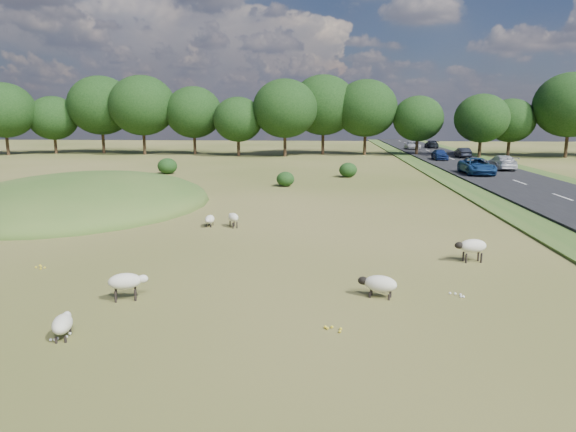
% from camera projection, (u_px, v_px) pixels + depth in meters
% --- Properties ---
extents(ground, '(160.00, 160.00, 0.00)m').
position_uv_depth(ground, '(278.00, 189.00, 40.56)').
color(ground, '#415019').
rests_on(ground, ground).
extents(mound, '(16.00, 20.00, 4.00)m').
position_uv_depth(mound, '(84.00, 205.00, 33.60)').
color(mound, '#33561E').
rests_on(mound, ground).
extents(road, '(8.00, 150.00, 0.25)m').
position_uv_depth(road, '(496.00, 175.00, 48.87)').
color(road, black).
rests_on(road, ground).
extents(treeline, '(96.28, 14.66, 11.70)m').
position_uv_depth(treeline, '(293.00, 110.00, 74.05)').
color(treeline, black).
rests_on(treeline, ground).
extents(shrubs, '(19.69, 9.96, 1.58)m').
position_uv_depth(shrubs, '(246.00, 170.00, 48.36)').
color(shrubs, black).
rests_on(shrubs, ground).
extents(sheep_0, '(0.81, 1.07, 0.76)m').
position_uv_depth(sheep_0, '(233.00, 217.00, 26.64)').
color(sheep_0, beige).
rests_on(sheep_0, ground).
extents(sheep_1, '(1.28, 0.84, 0.89)m').
position_uv_depth(sheep_1, '(126.00, 281.00, 16.06)').
color(sheep_1, beige).
rests_on(sheep_1, ground).
extents(sheep_2, '(1.33, 0.73, 0.93)m').
position_uv_depth(sheep_2, '(472.00, 246.00, 20.29)').
color(sheep_2, beige).
rests_on(sheep_2, ground).
extents(sheep_3, '(1.32, 0.84, 0.73)m').
position_uv_depth(sheep_3, '(379.00, 284.00, 16.34)').
color(sheep_3, beige).
rests_on(sheep_3, ground).
extents(sheep_4, '(0.69, 1.15, 0.64)m').
position_uv_depth(sheep_4, '(63.00, 324.00, 13.35)').
color(sheep_4, beige).
rests_on(sheep_4, ground).
extents(sheep_5, '(0.48, 1.04, 0.60)m').
position_uv_depth(sheep_5, '(210.00, 219.00, 26.87)').
color(sheep_5, beige).
rests_on(sheep_5, ground).
extents(car_0, '(1.59, 3.96, 1.35)m').
position_uv_depth(car_0, '(440.00, 154.00, 64.72)').
color(car_0, navy).
rests_on(car_0, road).
extents(car_1, '(1.81, 4.45, 1.29)m').
position_uv_depth(car_1, '(432.00, 144.00, 88.42)').
color(car_1, black).
rests_on(car_1, road).
extents(car_3, '(1.38, 3.96, 1.30)m').
position_uv_depth(car_3, '(463.00, 153.00, 68.15)').
color(car_3, black).
rests_on(car_3, road).
extents(car_4, '(2.13, 4.63, 1.29)m').
position_uv_depth(car_4, '(413.00, 145.00, 85.26)').
color(car_4, white).
rests_on(car_4, road).
extents(car_5, '(2.05, 5.05, 1.47)m').
position_uv_depth(car_5, '(501.00, 162.00, 53.03)').
color(car_5, silver).
rests_on(car_5, road).
extents(car_6, '(2.53, 5.48, 1.52)m').
position_uv_depth(car_6, '(477.00, 166.00, 48.71)').
color(car_6, navy).
rests_on(car_6, road).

